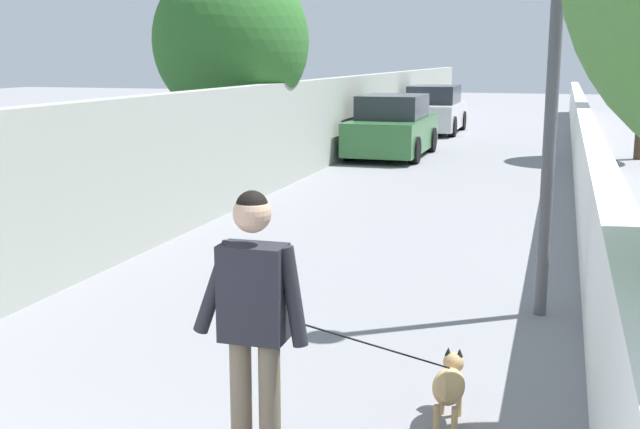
{
  "coord_description": "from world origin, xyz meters",
  "views": [
    {
      "loc": [
        -1.65,
        -2.38,
        2.48
      ],
      "look_at": [
        5.38,
        -0.22,
        1.0
      ],
      "focal_mm": 44.16,
      "sensor_mm": 36.0,
      "label": 1
    }
  ],
  "objects_px": {
    "lamp_post": "(557,5)",
    "car_near": "(392,128)",
    "car_far": "(434,111)",
    "tree_left_mid": "(231,42)",
    "dog": "(449,384)",
    "person_skateboarder": "(254,309)"
  },
  "relations": [
    {
      "from": "person_skateboarder",
      "to": "tree_left_mid",
      "type": "bearing_deg",
      "value": 23.84
    },
    {
      "from": "tree_left_mid",
      "to": "lamp_post",
      "type": "height_order",
      "value": "tree_left_mid"
    },
    {
      "from": "lamp_post",
      "to": "car_near",
      "type": "height_order",
      "value": "lamp_post"
    },
    {
      "from": "tree_left_mid",
      "to": "car_far",
      "type": "distance_m",
      "value": 11.79
    },
    {
      "from": "lamp_post",
      "to": "dog",
      "type": "distance_m",
      "value": 3.74
    },
    {
      "from": "dog",
      "to": "car_near",
      "type": "height_order",
      "value": "car_near"
    },
    {
      "from": "person_skateboarder",
      "to": "car_far",
      "type": "xyz_separation_m",
      "value": [
        22.01,
        2.42,
        -0.34
      ]
    },
    {
      "from": "tree_left_mid",
      "to": "car_near",
      "type": "height_order",
      "value": "tree_left_mid"
    },
    {
      "from": "car_far",
      "to": "person_skateboarder",
      "type": "bearing_deg",
      "value": -173.71
    },
    {
      "from": "lamp_post",
      "to": "person_skateboarder",
      "type": "bearing_deg",
      "value": 157.13
    },
    {
      "from": "dog",
      "to": "person_skateboarder",
      "type": "bearing_deg",
      "value": 137.15
    },
    {
      "from": "lamp_post",
      "to": "person_skateboarder",
      "type": "distance_m",
      "value": 4.38
    },
    {
      "from": "dog",
      "to": "car_near",
      "type": "relative_size",
      "value": 0.36
    },
    {
      "from": "person_skateboarder",
      "to": "car_far",
      "type": "relative_size",
      "value": 0.42
    },
    {
      "from": "tree_left_mid",
      "to": "car_near",
      "type": "xyz_separation_m",
      "value": [
        4.78,
        -2.27,
        -2.05
      ]
    },
    {
      "from": "lamp_post",
      "to": "car_far",
      "type": "distance_m",
      "value": 18.92
    },
    {
      "from": "car_far",
      "to": "dog",
      "type": "bearing_deg",
      "value": -170.72
    },
    {
      "from": "tree_left_mid",
      "to": "dog",
      "type": "bearing_deg",
      "value": -149.21
    },
    {
      "from": "dog",
      "to": "car_near",
      "type": "bearing_deg",
      "value": 13.43
    },
    {
      "from": "tree_left_mid",
      "to": "dog",
      "type": "height_order",
      "value": "tree_left_mid"
    },
    {
      "from": "tree_left_mid",
      "to": "lamp_post",
      "type": "distance_m",
      "value": 9.36
    },
    {
      "from": "car_far",
      "to": "lamp_post",
      "type": "bearing_deg",
      "value": -167.83
    }
  ]
}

